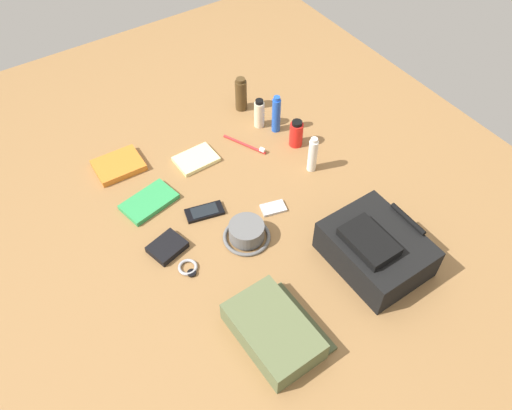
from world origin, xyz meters
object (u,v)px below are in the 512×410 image
object	(u,v)px
lotion_bottle	(259,114)
notepad	(196,159)
cologne_bottle	(241,94)
sunscreen_spray	(296,134)
paperback_novel	(119,166)
wristwatch	(188,268)
toiletry_pouch	(274,331)
bucket_hat	(247,233)
wallet	(167,247)
backpack	(375,249)
media_player	(273,208)
cell_phone	(205,212)
toothpaste_tube	(313,155)
deodorant_spray	(276,114)
travel_guidebook	(149,202)
toothbrush	(247,145)

from	to	relation	value
lotion_bottle	notepad	world-z (taller)	lotion_bottle
cologne_bottle	lotion_bottle	bearing A→B (deg)	0.80
sunscreen_spray	paperback_novel	world-z (taller)	sunscreen_spray
cologne_bottle	wristwatch	bearing A→B (deg)	-44.35
toiletry_pouch	sunscreen_spray	distance (m)	0.81
bucket_hat	wallet	world-z (taller)	bucket_hat
backpack	media_player	size ratio (longest dim) A/B	3.29
bucket_hat	notepad	bearing A→B (deg)	174.64
cell_phone	wristwatch	bearing A→B (deg)	-42.51
backpack	toothpaste_tube	world-z (taller)	toothpaste_tube
toiletry_pouch	cologne_bottle	distance (m)	1.03
notepad	cologne_bottle	bearing A→B (deg)	117.10
deodorant_spray	travel_guidebook	distance (m)	0.60
toothpaste_tube	sunscreen_spray	bearing A→B (deg)	167.18
wallet	paperback_novel	bearing A→B (deg)	162.67
travel_guidebook	wallet	bearing A→B (deg)	-9.87
sunscreen_spray	notepad	bearing A→B (deg)	-109.82
toiletry_pouch	notepad	size ratio (longest dim) A/B	1.87
lotion_bottle	wristwatch	bearing A→B (deg)	-51.69
lotion_bottle	toothbrush	world-z (taller)	lotion_bottle
lotion_bottle	travel_guidebook	distance (m)	0.57
sunscreen_spray	toothbrush	size ratio (longest dim) A/B	0.64
media_player	wallet	size ratio (longest dim) A/B	0.86
toothpaste_tube	paperback_novel	bearing A→B (deg)	-124.07
deodorant_spray	wristwatch	distance (m)	0.72
toiletry_pouch	bucket_hat	distance (m)	0.36
backpack	toothbrush	world-z (taller)	backpack
wristwatch	toothbrush	distance (m)	0.59
deodorant_spray	paperback_novel	size ratio (longest dim) A/B	0.93
cologne_bottle	toiletry_pouch	bearing A→B (deg)	-27.31
toothpaste_tube	wristwatch	world-z (taller)	toothpaste_tube
sunscreen_spray	wristwatch	bearing A→B (deg)	-65.88
cologne_bottle	sunscreen_spray	xyz separation A→B (m)	(0.30, 0.06, -0.02)
bucket_hat	wristwatch	size ratio (longest dim) A/B	2.22
wristwatch	travel_guidebook	bearing A→B (deg)	176.83
bucket_hat	wristwatch	xyz separation A→B (m)	(0.00, -0.22, -0.02)
media_player	sunscreen_spray	bearing A→B (deg)	130.65
toiletry_pouch	paperback_novel	distance (m)	0.88
toiletry_pouch	toothpaste_tube	distance (m)	0.69
bucket_hat	media_player	xyz separation A→B (m)	(-0.05, 0.14, -0.02)
toiletry_pouch	paperback_novel	xyz separation A→B (m)	(-0.87, -0.09, -0.03)
toothpaste_tube	notepad	world-z (taller)	toothpaste_tube
wristwatch	wallet	world-z (taller)	wallet
lotion_bottle	backpack	bearing A→B (deg)	-5.00
backpack	deodorant_spray	xyz separation A→B (m)	(-0.68, 0.10, 0.01)
paperback_novel	notepad	size ratio (longest dim) A/B	1.16
wallet	wristwatch	bearing A→B (deg)	-4.18
sunscreen_spray	wristwatch	xyz separation A→B (m)	(0.28, -0.62, -0.05)
cologne_bottle	travel_guidebook	bearing A→B (deg)	-64.31
toothpaste_tube	notepad	bearing A→B (deg)	-129.25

